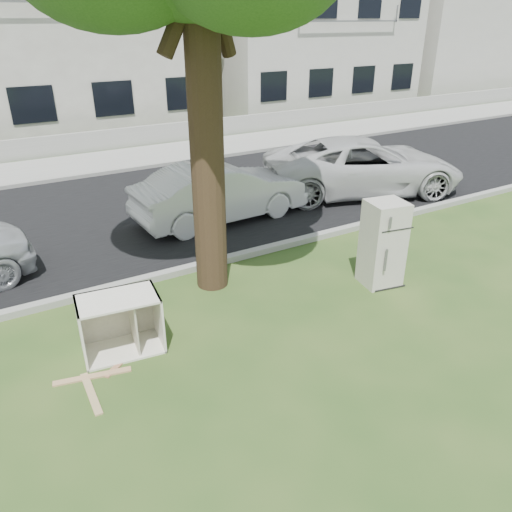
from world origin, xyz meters
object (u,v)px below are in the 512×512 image
cabinet (120,324)px  fridge (383,244)px  car_center (221,192)px  car_right (364,166)px

cabinet → fridge: bearing=2.4°
cabinet → car_center: (3.49, 3.82, 0.24)m
car_right → cabinet: bearing=135.7°
cabinet → car_center: 5.18m
fridge → cabinet: (-4.51, 0.35, -0.33)m
car_center → fridge: bearing=-168.8°
car_center → car_right: bearing=-94.1°
fridge → cabinet: bearing=-174.2°
fridge → car_center: 4.29m
fridge → car_right: fridge is taller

